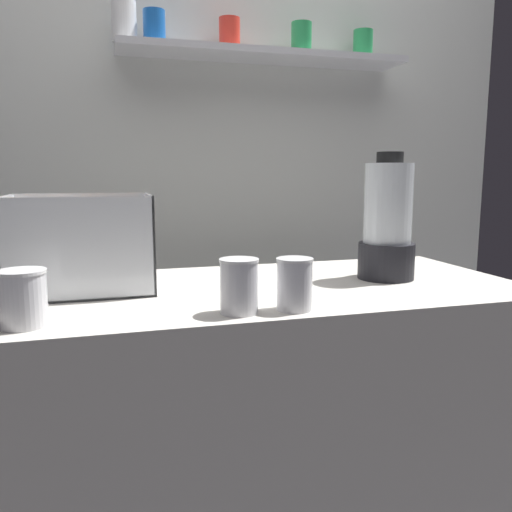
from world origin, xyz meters
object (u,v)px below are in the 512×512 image
at_px(carrot_display_bin, 84,262).
at_px(juice_cup_mango_middle, 294,287).
at_px(blender_pitcher, 387,225).
at_px(juice_cup_pomegranate_far_left, 23,302).
at_px(juice_cup_orange_left, 239,288).

height_order(carrot_display_bin, juice_cup_mango_middle, carrot_display_bin).
height_order(blender_pitcher, juice_cup_pomegranate_far_left, blender_pitcher).
bearing_deg(juice_cup_pomegranate_far_left, juice_cup_mango_middle, -2.97).
bearing_deg(blender_pitcher, juice_cup_pomegranate_far_left, -165.97).
xyz_separation_m(juice_cup_pomegranate_far_left, juice_cup_orange_left, (0.42, -0.02, 0.01)).
distance_m(juice_cup_orange_left, juice_cup_mango_middle, 0.12).
xyz_separation_m(carrot_display_bin, blender_pitcher, (0.80, -0.06, 0.07)).
distance_m(blender_pitcher, juice_cup_pomegranate_far_left, 0.94).
bearing_deg(juice_cup_orange_left, carrot_display_bin, 135.52).
xyz_separation_m(blender_pitcher, juice_cup_mango_middle, (-0.37, -0.25, -0.10)).
xyz_separation_m(juice_cup_orange_left, juice_cup_mango_middle, (0.12, -0.01, -0.00)).
xyz_separation_m(carrot_display_bin, juice_cup_mango_middle, (0.44, -0.32, -0.02)).
distance_m(carrot_display_bin, juice_cup_mango_middle, 0.54).
bearing_deg(juice_cup_mango_middle, carrot_display_bin, 143.99).
height_order(juice_cup_orange_left, juice_cup_mango_middle, juice_cup_orange_left).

